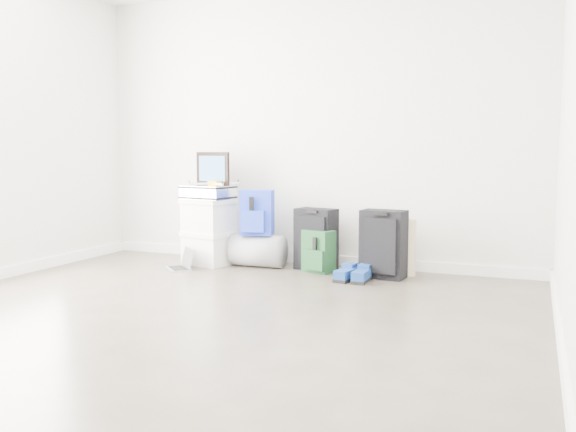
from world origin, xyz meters
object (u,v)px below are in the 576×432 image
at_px(briefcase, 208,192).
at_px(carry_on, 383,244).
at_px(boxes_stack, 209,231).
at_px(duffel_bag, 258,251).
at_px(laptop, 182,264).
at_px(large_suitcase, 316,239).

relative_size(briefcase, carry_on, 0.76).
distance_m(boxes_stack, briefcase, 0.39).
bearing_deg(duffel_bag, laptop, -148.81).
distance_m(carry_on, laptop, 1.91).
bearing_deg(carry_on, briefcase, -173.03).
relative_size(boxes_stack, carry_on, 1.08).
bearing_deg(laptop, boxes_stack, 113.08).
bearing_deg(carry_on, laptop, -163.17).
relative_size(carry_on, laptop, 1.77).
relative_size(boxes_stack, duffel_bag, 1.28).
height_order(boxes_stack, briefcase, briefcase).
relative_size(boxes_stack, briefcase, 1.43).
height_order(carry_on, laptop, carry_on).
distance_m(briefcase, large_suitcase, 1.17).
distance_m(briefcase, duffel_bag, 0.76).
bearing_deg(briefcase, boxes_stack, -170.98).
height_order(large_suitcase, laptop, large_suitcase).
bearing_deg(carry_on, large_suitcase, 175.46).
bearing_deg(boxes_stack, large_suitcase, 20.19).
xyz_separation_m(briefcase, carry_on, (1.76, -0.01, -0.42)).
distance_m(large_suitcase, laptop, 1.30).
bearing_deg(duffel_bag, large_suitcase, 5.65).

